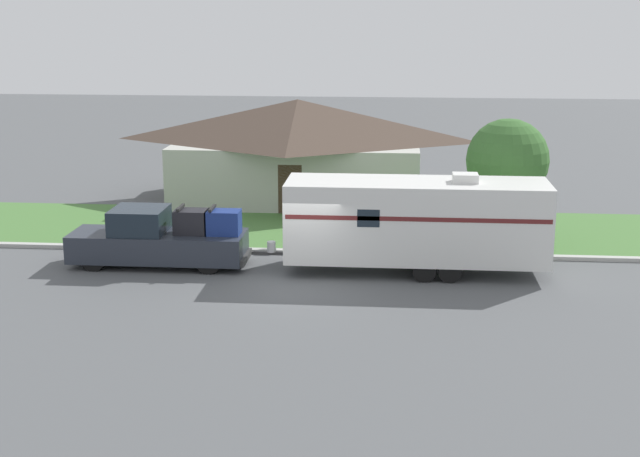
# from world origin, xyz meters

# --- Properties ---
(ground_plane) EXTENTS (120.00, 120.00, 0.00)m
(ground_plane) POSITION_xyz_m (0.00, 0.00, 0.00)
(ground_plane) COLOR #515456
(curb_strip) EXTENTS (80.00, 0.30, 0.14)m
(curb_strip) POSITION_xyz_m (0.00, 3.75, 0.07)
(curb_strip) COLOR #ADADA8
(curb_strip) RESTS_ON ground_plane
(lawn_strip) EXTENTS (80.00, 7.00, 0.03)m
(lawn_strip) POSITION_xyz_m (0.00, 7.40, 0.01)
(lawn_strip) COLOR #477538
(lawn_strip) RESTS_ON ground_plane
(house_across_street) EXTENTS (11.60, 6.67, 4.50)m
(house_across_street) POSITION_xyz_m (-1.45, 12.89, 2.33)
(house_across_street) COLOR #B2B2A8
(house_across_street) RESTS_ON ground_plane
(pickup_truck) EXTENTS (5.95, 1.92, 2.06)m
(pickup_truck) POSITION_xyz_m (-4.88, 1.87, 0.90)
(pickup_truck) COLOR black
(pickup_truck) RESTS_ON ground_plane
(travel_trailer) EXTENTS (9.64, 2.45, 3.31)m
(travel_trailer) POSITION_xyz_m (3.65, 1.87, 1.74)
(travel_trailer) COLOR black
(travel_trailer) RESTS_ON ground_plane
(mailbox) EXTENTS (0.48, 0.20, 1.30)m
(mailbox) POSITION_xyz_m (-0.72, 4.46, 1.00)
(mailbox) COLOR brown
(mailbox) RESTS_ON ground_plane
(tree_in_yard) EXTENTS (2.95, 2.95, 4.64)m
(tree_in_yard) POSITION_xyz_m (6.91, 5.50, 3.16)
(tree_in_yard) COLOR brown
(tree_in_yard) RESTS_ON ground_plane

